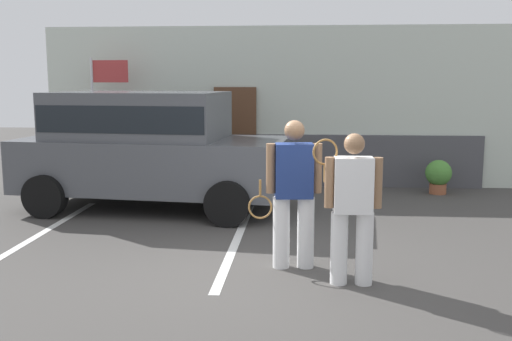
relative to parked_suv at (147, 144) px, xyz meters
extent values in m
plane|color=#423F3D|center=(2.20, -3.38, -1.15)|extent=(40.00, 40.00, 0.00)
cube|color=silver|center=(-1.16, -1.88, -1.14)|extent=(0.12, 4.40, 0.01)
cube|color=silver|center=(1.78, -1.88, -1.14)|extent=(0.12, 4.40, 0.01)
cube|color=silver|center=(2.20, 2.68, 0.54)|extent=(10.11, 0.30, 3.37)
cube|color=#4C4C51|center=(2.20, 2.48, -0.60)|extent=(8.49, 0.10, 1.10)
cube|color=brown|center=(1.25, 2.46, -0.10)|extent=(0.90, 0.06, 2.10)
cube|color=#4C4F54|center=(0.11, -0.01, -0.35)|extent=(4.77, 2.37, 0.90)
cube|color=#4C4F54|center=(-0.14, 0.01, 0.50)|extent=(3.07, 2.05, 0.80)
cube|color=black|center=(-0.14, 0.01, 0.48)|extent=(3.01, 2.07, 0.44)
cylinder|color=black|center=(1.75, 0.77, -0.79)|extent=(0.74, 0.33, 0.72)
cylinder|color=black|center=(1.55, -1.12, -0.79)|extent=(0.74, 0.33, 0.72)
cylinder|color=black|center=(-1.34, 1.10, -0.79)|extent=(0.74, 0.33, 0.72)
cylinder|color=black|center=(-1.53, -0.79, -0.79)|extent=(0.74, 0.33, 0.72)
cylinder|color=white|center=(2.75, -3.04, -0.71)|extent=(0.20, 0.20, 0.87)
cylinder|color=white|center=(2.45, -3.07, -0.71)|extent=(0.20, 0.20, 0.87)
cube|color=navy|center=(2.60, -3.06, 0.05)|extent=(0.47, 0.32, 0.65)
sphere|color=#8C6647|center=(2.60, -3.06, 0.53)|extent=(0.24, 0.24, 0.24)
cylinder|color=#8C6647|center=(2.88, -3.03, 0.08)|extent=(0.11, 0.11, 0.59)
cylinder|color=#8C6647|center=(2.32, -3.09, 0.08)|extent=(0.11, 0.11, 0.59)
torus|color=olive|center=(2.20, -3.05, -0.41)|extent=(0.37, 0.06, 0.37)
cylinder|color=olive|center=(2.20, -3.05, -0.17)|extent=(0.03, 0.03, 0.20)
cylinder|color=white|center=(3.40, -3.59, -0.73)|extent=(0.19, 0.19, 0.82)
cylinder|color=white|center=(3.12, -3.60, -0.73)|extent=(0.19, 0.19, 0.82)
cube|color=white|center=(3.26, -3.59, -0.02)|extent=(0.42, 0.27, 0.61)
sphere|color=#8C6647|center=(3.26, -3.59, 0.43)|extent=(0.23, 0.23, 0.23)
cylinder|color=#8C6647|center=(3.52, -3.59, 0.01)|extent=(0.10, 0.10, 0.56)
cylinder|color=#8C6647|center=(2.99, -3.60, 0.01)|extent=(0.10, 0.10, 0.56)
torus|color=olive|center=(2.95, -3.55, 0.34)|extent=(0.29, 0.11, 0.29)
cylinder|color=olive|center=(2.95, -3.55, 0.10)|extent=(0.03, 0.03, 0.20)
cylinder|color=#9E5638|center=(5.40, 1.80, -1.04)|extent=(0.33, 0.33, 0.20)
sphere|color=#4C8C38|center=(5.40, 1.80, -0.72)|extent=(0.52, 0.52, 0.52)
cylinder|color=silver|center=(-1.66, 1.94, 0.20)|extent=(0.05, 0.05, 2.70)
cube|color=#B23838|center=(-1.26, 1.94, 1.28)|extent=(0.75, 0.07, 0.45)
camera|label=1|loc=(2.70, -9.95, 1.13)|focal=41.09mm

